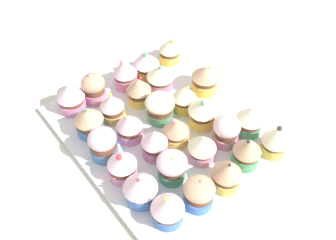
{
  "coord_description": "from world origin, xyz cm",
  "views": [
    {
      "loc": [
        -43.05,
        33.79,
        68.42
      ],
      "look_at": [
        0.0,
        0.0,
        4.2
      ],
      "focal_mm": 41.92,
      "sensor_mm": 36.0,
      "label": 1
    }
  ],
  "objects_px": {
    "cupcake_7": "(184,98)",
    "cupcake_10": "(226,175)",
    "cupcake_0": "(276,140)",
    "cupcake_14": "(140,90)",
    "cupcake_8": "(160,77)",
    "cupcake_9": "(146,64)",
    "cupcake_24": "(122,165)",
    "cupcake_25": "(103,144)",
    "cupcake_6": "(203,112)",
    "cupcake_16": "(199,193)",
    "baking_tray": "(168,130)",
    "cupcake_18": "(155,143)",
    "cupcake_3": "(170,51)",
    "cupcake_12": "(176,130)",
    "cupcake_19": "(129,126)",
    "cupcake_23": "(140,187)",
    "cupcake_11": "(202,148)",
    "cupcake_21": "(94,88)",
    "cupcake_27": "(71,97)",
    "cupcake_22": "(168,209)",
    "cupcake_20": "(112,107)",
    "cupcake_15": "(125,73)",
    "cupcake_4": "(247,151)",
    "cupcake_5": "(226,131)",
    "cupcake_17": "(172,167)",
    "cupcake_2": "(205,79)",
    "cupcake_1": "(250,120)",
    "cupcake_26": "(89,120)",
    "cupcake_13": "(160,107)"
  },
  "relations": [
    {
      "from": "cupcake_0",
      "to": "cupcake_14",
      "type": "bearing_deg",
      "value": 24.6
    },
    {
      "from": "cupcake_9",
      "to": "cupcake_22",
      "type": "height_order",
      "value": "cupcake_22"
    },
    {
      "from": "cupcake_15",
      "to": "cupcake_26",
      "type": "bearing_deg",
      "value": 117.03
    },
    {
      "from": "cupcake_2",
      "to": "cupcake_10",
      "type": "height_order",
      "value": "same"
    },
    {
      "from": "cupcake_2",
      "to": "cupcake_20",
      "type": "xyz_separation_m",
      "value": [
        0.06,
        0.22,
        -0.0
      ]
    },
    {
      "from": "cupcake_12",
      "to": "cupcake_27",
      "type": "distance_m",
      "value": 0.25
    },
    {
      "from": "cupcake_0",
      "to": "cupcake_18",
      "type": "bearing_deg",
      "value": 53.65
    },
    {
      "from": "cupcake_8",
      "to": "cupcake_14",
      "type": "height_order",
      "value": "cupcake_8"
    },
    {
      "from": "cupcake_26",
      "to": "cupcake_24",
      "type": "bearing_deg",
      "value": 176.82
    },
    {
      "from": "baking_tray",
      "to": "cupcake_18",
      "type": "xyz_separation_m",
      "value": [
        -0.04,
        0.06,
        0.04
      ]
    },
    {
      "from": "cupcake_0",
      "to": "cupcake_23",
      "type": "relative_size",
      "value": 0.98
    },
    {
      "from": "cupcake_16",
      "to": "cupcake_23",
      "type": "bearing_deg",
      "value": 47.14
    },
    {
      "from": "cupcake_7",
      "to": "cupcake_10",
      "type": "bearing_deg",
      "value": 161.58
    },
    {
      "from": "cupcake_18",
      "to": "cupcake_20",
      "type": "distance_m",
      "value": 0.14
    },
    {
      "from": "cupcake_21",
      "to": "cupcake_20",
      "type": "bearing_deg",
      "value": -179.04
    },
    {
      "from": "cupcake_3",
      "to": "cupcake_20",
      "type": "relative_size",
      "value": 0.93
    },
    {
      "from": "cupcake_9",
      "to": "cupcake_12",
      "type": "relative_size",
      "value": 0.92
    },
    {
      "from": "cupcake_24",
      "to": "cupcake_25",
      "type": "relative_size",
      "value": 0.98
    },
    {
      "from": "cupcake_4",
      "to": "cupcake_27",
      "type": "distance_m",
      "value": 0.4
    },
    {
      "from": "cupcake_6",
      "to": "cupcake_24",
      "type": "relative_size",
      "value": 1.06
    },
    {
      "from": "cupcake_8",
      "to": "cupcake_9",
      "type": "distance_m",
      "value": 0.06
    },
    {
      "from": "cupcake_19",
      "to": "cupcake_23",
      "type": "bearing_deg",
      "value": 153.3
    },
    {
      "from": "cupcake_1",
      "to": "cupcake_22",
      "type": "distance_m",
      "value": 0.27
    },
    {
      "from": "cupcake_14",
      "to": "cupcake_20",
      "type": "bearing_deg",
      "value": 94.29
    },
    {
      "from": "cupcake_0",
      "to": "cupcake_7",
      "type": "xyz_separation_m",
      "value": [
        0.21,
        0.07,
        -0.0
      ]
    },
    {
      "from": "cupcake_0",
      "to": "cupcake_27",
      "type": "height_order",
      "value": "cupcake_0"
    },
    {
      "from": "cupcake_8",
      "to": "cupcake_20",
      "type": "relative_size",
      "value": 1.0
    },
    {
      "from": "baking_tray",
      "to": "cupcake_18",
      "type": "distance_m",
      "value": 0.09
    },
    {
      "from": "baking_tray",
      "to": "cupcake_21",
      "type": "distance_m",
      "value": 0.2
    },
    {
      "from": "cupcake_12",
      "to": "cupcake_19",
      "type": "relative_size",
      "value": 1.05
    },
    {
      "from": "cupcake_2",
      "to": "cupcake_7",
      "type": "height_order",
      "value": "cupcake_2"
    },
    {
      "from": "baking_tray",
      "to": "cupcake_3",
      "type": "relative_size",
      "value": 6.78
    },
    {
      "from": "cupcake_12",
      "to": "cupcake_17",
      "type": "relative_size",
      "value": 1.09
    },
    {
      "from": "cupcake_22",
      "to": "cupcake_3",
      "type": "bearing_deg",
      "value": -38.78
    },
    {
      "from": "cupcake_21",
      "to": "cupcake_19",
      "type": "bearing_deg",
      "value": 179.93
    },
    {
      "from": "cupcake_1",
      "to": "cupcake_2",
      "type": "distance_m",
      "value": 0.16
    },
    {
      "from": "cupcake_6",
      "to": "cupcake_23",
      "type": "bearing_deg",
      "value": 107.98
    },
    {
      "from": "cupcake_15",
      "to": "cupcake_24",
      "type": "relative_size",
      "value": 1.12
    },
    {
      "from": "cupcake_4",
      "to": "cupcake_14",
      "type": "distance_m",
      "value": 0.28
    },
    {
      "from": "cupcake_13",
      "to": "cupcake_19",
      "type": "relative_size",
      "value": 0.94
    },
    {
      "from": "cupcake_5",
      "to": "cupcake_17",
      "type": "bearing_deg",
      "value": 89.84
    },
    {
      "from": "cupcake_4",
      "to": "cupcake_14",
      "type": "bearing_deg",
      "value": 13.53
    },
    {
      "from": "cupcake_5",
      "to": "cupcake_14",
      "type": "height_order",
      "value": "same"
    },
    {
      "from": "cupcake_16",
      "to": "cupcake_21",
      "type": "xyz_separation_m",
      "value": [
        0.35,
        0.01,
        0.0
      ]
    },
    {
      "from": "cupcake_11",
      "to": "cupcake_15",
      "type": "distance_m",
      "value": 0.27
    },
    {
      "from": "cupcake_3",
      "to": "cupcake_12",
      "type": "distance_m",
      "value": 0.26
    },
    {
      "from": "cupcake_6",
      "to": "cupcake_16",
      "type": "xyz_separation_m",
      "value": [
        -0.14,
        0.14,
        -0.0
      ]
    },
    {
      "from": "cupcake_10",
      "to": "cupcake_2",
      "type": "bearing_deg",
      "value": -33.17
    },
    {
      "from": "cupcake_11",
      "to": "cupcake_25",
      "type": "xyz_separation_m",
      "value": [
        0.13,
        0.15,
        0.0
      ]
    },
    {
      "from": "cupcake_14",
      "to": "cupcake_5",
      "type": "bearing_deg",
      "value": -160.93
    }
  ]
}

